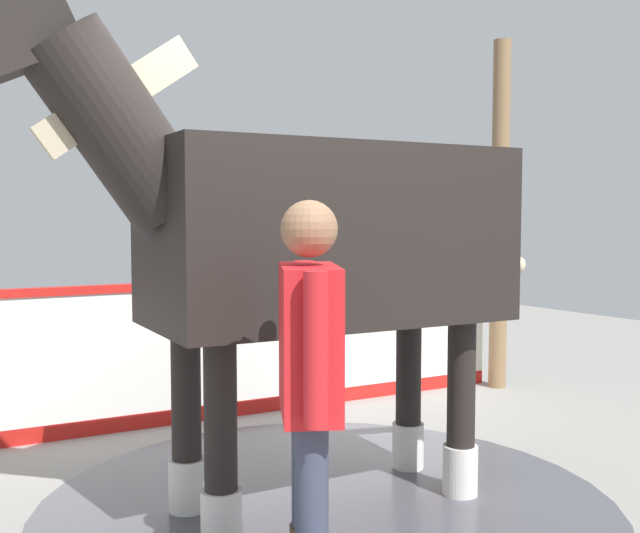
# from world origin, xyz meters

# --- Properties ---
(ground_plane) EXTENTS (16.00, 16.00, 0.02)m
(ground_plane) POSITION_xyz_m (0.00, 0.00, -0.01)
(ground_plane) COLOR gray
(wet_patch) EXTENTS (3.22, 3.22, 0.00)m
(wet_patch) POSITION_xyz_m (0.01, -0.17, 0.00)
(wet_patch) COLOR #4C4C54
(wet_patch) RESTS_ON ground
(barrier_wall) EXTENTS (5.47, 0.57, 1.10)m
(barrier_wall) POSITION_xyz_m (0.18, 1.76, 0.51)
(barrier_wall) COLOR white
(barrier_wall) RESTS_ON ground
(roof_post_far) EXTENTS (0.16, 0.16, 3.19)m
(roof_post_far) POSITION_xyz_m (2.90, 1.29, 1.60)
(roof_post_far) COLOR olive
(roof_post_far) RESTS_ON ground
(horse) EXTENTS (3.35, 1.11, 2.68)m
(horse) POSITION_xyz_m (-0.13, -0.16, 1.49)
(horse) COLOR black
(horse) RESTS_ON ground
(handler) EXTENTS (0.42, 0.60, 1.67)m
(handler) POSITION_xyz_m (-0.72, -1.12, 0.96)
(handler) COLOR #47331E
(handler) RESTS_ON ground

